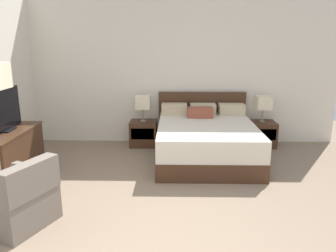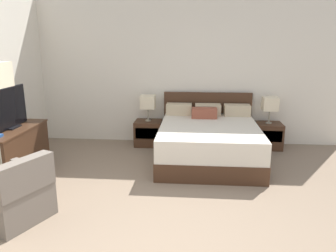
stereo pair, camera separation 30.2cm
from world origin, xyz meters
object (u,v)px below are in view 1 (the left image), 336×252
(bed, at_px, (206,140))
(nightstand_left, at_px, (144,133))
(dresser, at_px, (8,154))
(tv, at_px, (5,111))
(armchair_by_window, at_px, (18,201))
(table_lamp_right, at_px, (264,103))
(nightstand_right, at_px, (261,134))
(table_lamp_left, at_px, (143,102))

(bed, distance_m, nightstand_left, 1.34)
(nightstand_left, bearing_deg, dresser, -139.54)
(dresser, xyz_separation_m, tv, (0.00, 0.05, 0.64))
(tv, height_order, armchair_by_window, tv)
(table_lamp_right, height_order, dresser, table_lamp_right)
(nightstand_right, bearing_deg, armchair_by_window, -139.45)
(table_lamp_right, relative_size, tv, 0.57)
(table_lamp_right, height_order, armchair_by_window, table_lamp_right)
(armchair_by_window, bearing_deg, table_lamp_right, 40.57)
(bed, bearing_deg, dresser, -163.90)
(bed, distance_m, armchair_by_window, 3.12)
(nightstand_left, relative_size, table_lamp_left, 1.03)
(nightstand_right, height_order, table_lamp_right, table_lamp_right)
(bed, distance_m, table_lamp_right, 1.44)
(table_lamp_right, bearing_deg, dresser, -159.04)
(dresser, distance_m, armchair_by_window, 1.51)
(table_lamp_right, bearing_deg, nightstand_right, -90.00)
(tv, xyz_separation_m, armchair_by_window, (0.75, -1.36, -0.71))
(table_lamp_right, height_order, tv, tv)
(table_lamp_left, bearing_deg, tv, -140.40)
(bed, bearing_deg, table_lamp_left, 147.72)
(nightstand_left, bearing_deg, table_lamp_left, 90.00)
(nightstand_right, distance_m, dresser, 4.41)
(nightstand_left, distance_m, dresser, 2.43)
(armchair_by_window, bearing_deg, tv, 118.73)
(table_lamp_right, distance_m, dresser, 4.44)
(bed, bearing_deg, nightstand_left, 147.78)
(bed, height_order, dresser, bed)
(nightstand_right, distance_m, armchair_by_window, 4.44)
(bed, distance_m, dresser, 3.11)
(nightstand_left, relative_size, armchair_by_window, 0.56)
(table_lamp_left, bearing_deg, table_lamp_right, 0.00)
(tv, bearing_deg, table_lamp_right, 20.35)
(nightstand_right, xyz_separation_m, table_lamp_left, (-2.27, 0.00, 0.61))
(table_lamp_right, bearing_deg, armchair_by_window, -139.43)
(bed, xyz_separation_m, table_lamp_right, (1.14, 0.72, 0.51))
(dresser, bearing_deg, table_lamp_right, 20.96)
(dresser, relative_size, armchair_by_window, 1.46)
(dresser, relative_size, tv, 1.53)
(bed, xyz_separation_m, nightstand_left, (-1.13, 0.72, -0.09))
(table_lamp_left, relative_size, dresser, 0.37)
(bed, relative_size, nightstand_right, 3.97)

